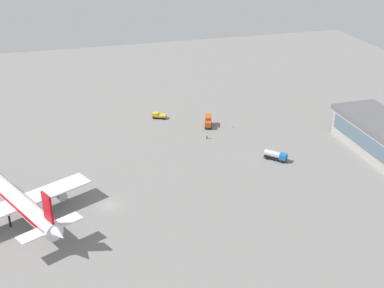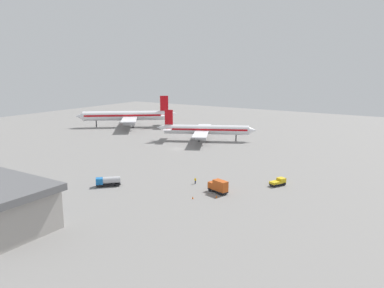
{
  "view_description": "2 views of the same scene",
  "coord_description": "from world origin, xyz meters",
  "px_view_note": "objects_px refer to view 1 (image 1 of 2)",
  "views": [
    {
      "loc": [
        -103.29,
        9.04,
        65.13
      ],
      "look_at": [
        18.56,
        -25.62,
        4.11
      ],
      "focal_mm": 47.89,
      "sensor_mm": 36.0,
      "label": 1
    },
    {
      "loc": [
        80.63,
        -116.11,
        31.0
      ],
      "look_at": [
        13.59,
        -10.45,
        5.22
      ],
      "focal_mm": 35.43,
      "sensor_mm": 36.0,
      "label": 2
    }
  ],
  "objects_px": {
    "ground_crew_worker": "(207,136)",
    "airplane_at_gate": "(16,199)",
    "catering_truck": "(208,121)",
    "safety_cone_mid_apron": "(233,126)",
    "pushback_tractor": "(159,116)",
    "fuel_truck": "(275,155)",
    "safety_cone_near_gate": "(218,122)"
  },
  "relations": [
    {
      "from": "pushback_tractor",
      "to": "airplane_at_gate",
      "type": "bearing_deg",
      "value": 73.61
    },
    {
      "from": "pushback_tractor",
      "to": "safety_cone_mid_apron",
      "type": "height_order",
      "value": "pushback_tractor"
    },
    {
      "from": "catering_truck",
      "to": "ground_crew_worker",
      "type": "bearing_deg",
      "value": -1.85
    },
    {
      "from": "fuel_truck",
      "to": "catering_truck",
      "type": "relative_size",
      "value": 0.99
    },
    {
      "from": "catering_truck",
      "to": "ground_crew_worker",
      "type": "distance_m",
      "value": 9.42
    },
    {
      "from": "airplane_at_gate",
      "to": "safety_cone_mid_apron",
      "type": "bearing_deg",
      "value": -88.52
    },
    {
      "from": "ground_crew_worker",
      "to": "airplane_at_gate",
      "type": "bearing_deg",
      "value": 25.57
    },
    {
      "from": "airplane_at_gate",
      "to": "safety_cone_mid_apron",
      "type": "xyz_separation_m",
      "value": [
        33.99,
        -63.78,
        -4.4
      ]
    },
    {
      "from": "fuel_truck",
      "to": "catering_truck",
      "type": "xyz_separation_m",
      "value": [
        27.03,
        10.83,
        0.31
      ]
    },
    {
      "from": "safety_cone_near_gate",
      "to": "safety_cone_mid_apron",
      "type": "bearing_deg",
      "value": -140.95
    },
    {
      "from": "fuel_truck",
      "to": "airplane_at_gate",
      "type": "bearing_deg",
      "value": -125.73
    },
    {
      "from": "airplane_at_gate",
      "to": "pushback_tractor",
      "type": "height_order",
      "value": "airplane_at_gate"
    },
    {
      "from": "pushback_tractor",
      "to": "fuel_truck",
      "type": "bearing_deg",
      "value": 148.75
    },
    {
      "from": "fuel_truck",
      "to": "safety_cone_near_gate",
      "type": "relative_size",
      "value": 9.74
    },
    {
      "from": "catering_truck",
      "to": "safety_cone_near_gate",
      "type": "bearing_deg",
      "value": 129.87
    },
    {
      "from": "airplane_at_gate",
      "to": "fuel_truck",
      "type": "bearing_deg",
      "value": -108.12
    },
    {
      "from": "ground_crew_worker",
      "to": "safety_cone_mid_apron",
      "type": "height_order",
      "value": "ground_crew_worker"
    },
    {
      "from": "catering_truck",
      "to": "safety_cone_mid_apron",
      "type": "xyz_separation_m",
      "value": [
        -3.04,
        -7.19,
        -1.4
      ]
    },
    {
      "from": "pushback_tractor",
      "to": "safety_cone_mid_apron",
      "type": "xyz_separation_m",
      "value": [
        -13.62,
        -20.93,
        -0.67
      ]
    },
    {
      "from": "safety_cone_mid_apron",
      "to": "fuel_truck",
      "type": "bearing_deg",
      "value": -171.39
    },
    {
      "from": "airplane_at_gate",
      "to": "safety_cone_mid_apron",
      "type": "distance_m",
      "value": 72.41
    },
    {
      "from": "ground_crew_worker",
      "to": "safety_cone_mid_apron",
      "type": "relative_size",
      "value": 2.78
    },
    {
      "from": "catering_truck",
      "to": "pushback_tractor",
      "type": "height_order",
      "value": "catering_truck"
    },
    {
      "from": "airplane_at_gate",
      "to": "fuel_truck",
      "type": "relative_size",
      "value": 6.75
    },
    {
      "from": "safety_cone_near_gate",
      "to": "airplane_at_gate",
      "type": "bearing_deg",
      "value": 122.58
    },
    {
      "from": "catering_truck",
      "to": "fuel_truck",
      "type": "bearing_deg",
      "value": 40.13
    },
    {
      "from": "fuel_truck",
      "to": "safety_cone_mid_apron",
      "type": "height_order",
      "value": "fuel_truck"
    },
    {
      "from": "ground_crew_worker",
      "to": "safety_cone_near_gate",
      "type": "bearing_deg",
      "value": -125.99
    },
    {
      "from": "catering_truck",
      "to": "safety_cone_near_gate",
      "type": "xyz_separation_m",
      "value": [
        1.41,
        -3.58,
        -1.4
      ]
    },
    {
      "from": "safety_cone_mid_apron",
      "to": "pushback_tractor",
      "type": "bearing_deg",
      "value": 56.93
    },
    {
      "from": "ground_crew_worker",
      "to": "pushback_tractor",
      "type": "bearing_deg",
      "value": -63.88
    },
    {
      "from": "airplane_at_gate",
      "to": "fuel_truck",
      "type": "distance_m",
      "value": 68.24
    }
  ]
}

